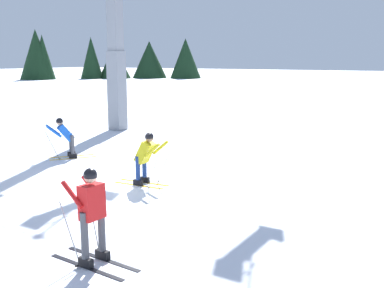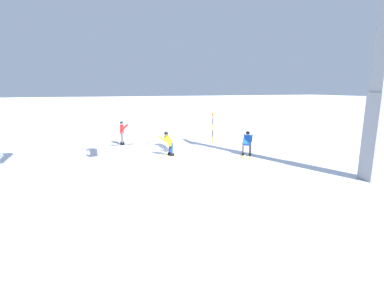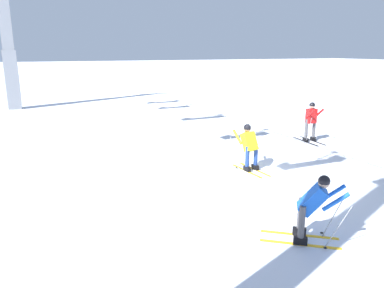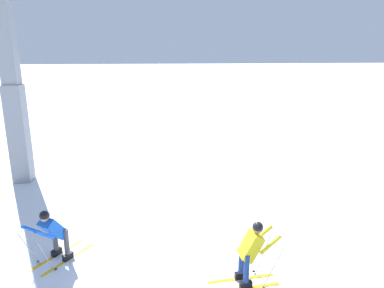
{
  "view_description": "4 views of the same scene",
  "coord_description": "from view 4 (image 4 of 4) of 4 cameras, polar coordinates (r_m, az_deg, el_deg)",
  "views": [
    {
      "loc": [
        8.54,
        -10.3,
        3.55
      ],
      "look_at": [
        0.98,
        2.14,
        0.83
      ],
      "focal_mm": 42.87,
      "sensor_mm": 36.0,
      "label": 1
    },
    {
      "loc": [
        5.11,
        15.96,
        4.07
      ],
      "look_at": [
        0.03,
        1.78,
        1.05
      ],
      "focal_mm": 26.09,
      "sensor_mm": 36.0,
      "label": 2
    },
    {
      "loc": [
        -9.25,
        6.3,
        3.9
      ],
      "look_at": [
        0.92,
        1.86,
        1.07
      ],
      "focal_mm": 34.65,
      "sensor_mm": 36.0,
      "label": 3
    },
    {
      "loc": [
        -1.28,
        -7.02,
        5.19
      ],
      "look_at": [
        -0.16,
        2.55,
        2.62
      ],
      "focal_mm": 33.07,
      "sensor_mm": 36.0,
      "label": 4
    }
  ],
  "objects": [
    {
      "name": "ground_plane",
      "position": [
        8.82,
        3.18,
        -21.1
      ],
      "size": [
        260.0,
        260.0,
        0.0
      ],
      "primitive_type": "plane",
      "color": "white"
    },
    {
      "name": "skier_carving_main",
      "position": [
        8.36,
        9.53,
        -16.3
      ],
      "size": [
        1.65,
        0.73,
        1.65
      ],
      "color": "yellow",
      "rests_on": "ground_plane"
    },
    {
      "name": "lift_tower_near",
      "position": [
        15.24,
        -27.57,
        13.09
      ],
      "size": [
        0.69,
        2.35,
        12.26
      ],
      "color": "gray",
      "rests_on": "ground_plane"
    },
    {
      "name": "skier_distant_downhill",
      "position": [
        9.64,
        -21.57,
        -12.92
      ],
      "size": [
        1.51,
        1.74,
        1.62
      ],
      "color": "yellow",
      "rests_on": "ground_plane"
    }
  ]
}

